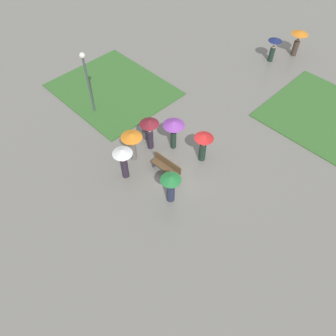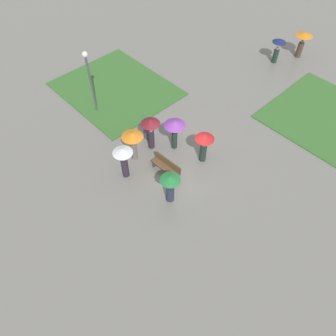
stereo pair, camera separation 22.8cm
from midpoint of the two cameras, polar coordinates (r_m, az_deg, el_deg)
ground_plane at (r=17.53m, az=1.74°, el=1.52°), size 90.00×90.00×0.00m
lawn_patch_near at (r=22.23m, az=-9.81°, el=13.34°), size 7.31×6.09×0.06m
park_bench at (r=16.60m, az=-0.63°, el=0.29°), size 1.72×0.51×0.90m
lamp_post at (r=19.30m, az=-14.33°, el=15.39°), size 0.32×0.32×3.94m
trash_bin at (r=18.41m, az=-4.14°, el=6.31°), size 0.50×0.50×0.84m
crowd_person_red at (r=16.70m, az=5.80°, el=4.49°), size 0.99×0.99×1.82m
crowd_person_purple at (r=17.09m, az=0.61°, el=7.10°), size 1.15×1.15×1.90m
crowd_person_maroon at (r=17.13m, az=-3.61°, el=6.96°), size 1.02×1.02×2.00m
crowd_person_green at (r=15.01m, az=0.04°, el=-2.89°), size 0.97×0.97×1.78m
crowd_person_orange at (r=16.71m, az=-6.70°, el=4.82°), size 1.11×1.11×1.82m
crowd_person_white at (r=15.92m, az=-8.22°, el=1.74°), size 0.99×0.99×1.96m
lone_walker_far_path at (r=26.31m, az=21.51°, el=20.26°), size 1.18×1.18×1.82m
lone_walker_mid_plaza at (r=25.18m, az=17.67°, el=19.56°), size 0.94×0.94×1.71m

